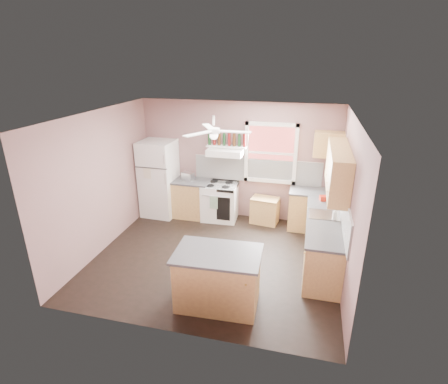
% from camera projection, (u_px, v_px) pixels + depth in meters
% --- Properties ---
extents(floor, '(4.50, 4.50, 0.00)m').
position_uv_depth(floor, '(215.00, 258.00, 6.69)').
color(floor, black).
rests_on(floor, ground).
extents(ceiling, '(4.50, 4.50, 0.00)m').
position_uv_depth(ceiling, '(214.00, 115.00, 5.70)').
color(ceiling, white).
rests_on(ceiling, ground).
extents(wall_back, '(4.50, 0.05, 2.70)m').
position_uv_depth(wall_back, '(238.00, 161.00, 8.03)').
color(wall_back, '#815D5C').
rests_on(wall_back, ground).
extents(wall_right, '(0.05, 4.00, 2.70)m').
position_uv_depth(wall_right, '(349.00, 205.00, 5.68)').
color(wall_right, '#815D5C').
rests_on(wall_right, ground).
extents(wall_left, '(0.05, 4.00, 2.70)m').
position_uv_depth(wall_left, '(101.00, 182.00, 6.71)').
color(wall_left, '#815D5C').
rests_on(wall_left, ground).
extents(backsplash_back, '(2.90, 0.03, 0.55)m').
position_uv_depth(backsplash_back, '(257.00, 170.00, 7.95)').
color(backsplash_back, white).
rests_on(backsplash_back, wall_back).
extents(backsplash_right, '(0.03, 2.60, 0.55)m').
position_uv_depth(backsplash_right, '(344.00, 207.00, 6.03)').
color(backsplash_right, white).
rests_on(backsplash_right, wall_right).
extents(window_view, '(1.00, 0.02, 1.20)m').
position_uv_depth(window_view, '(271.00, 153.00, 7.73)').
color(window_view, maroon).
rests_on(window_view, wall_back).
extents(window_frame, '(1.16, 0.07, 1.36)m').
position_uv_depth(window_frame, '(271.00, 153.00, 7.70)').
color(window_frame, white).
rests_on(window_frame, wall_back).
extents(refrigerator, '(0.79, 0.77, 1.80)m').
position_uv_depth(refrigerator, '(159.00, 179.00, 8.24)').
color(refrigerator, white).
rests_on(refrigerator, floor).
extents(base_cabinet_left, '(0.90, 0.60, 0.86)m').
position_uv_depth(base_cabinet_left, '(191.00, 199.00, 8.31)').
color(base_cabinet_left, '#A97A46').
rests_on(base_cabinet_left, floor).
extents(counter_left, '(0.92, 0.62, 0.04)m').
position_uv_depth(counter_left, '(190.00, 181.00, 8.14)').
color(counter_left, '#3E3E40').
rests_on(counter_left, base_cabinet_left).
extents(toaster, '(0.32, 0.24, 0.18)m').
position_uv_depth(toaster, '(188.00, 176.00, 8.13)').
color(toaster, silver).
rests_on(toaster, counter_left).
extents(stove, '(0.83, 0.68, 0.86)m').
position_uv_depth(stove, '(220.00, 202.00, 8.15)').
color(stove, white).
rests_on(stove, floor).
extents(range_hood, '(0.78, 0.50, 0.14)m').
position_uv_depth(range_hood, '(225.00, 152.00, 7.73)').
color(range_hood, white).
rests_on(range_hood, wall_back).
extents(bottle_shelf, '(0.90, 0.26, 0.03)m').
position_uv_depth(bottle_shelf, '(227.00, 146.00, 7.80)').
color(bottle_shelf, white).
rests_on(bottle_shelf, range_hood).
extents(cart, '(0.65, 0.48, 0.60)m').
position_uv_depth(cart, '(265.00, 210.00, 8.00)').
color(cart, '#A97A46').
rests_on(cart, floor).
extents(base_cabinet_corner, '(1.00, 0.60, 0.86)m').
position_uv_depth(base_cabinet_corner, '(312.00, 211.00, 7.67)').
color(base_cabinet_corner, '#A97A46').
rests_on(base_cabinet_corner, floor).
extents(base_cabinet_right, '(0.60, 2.20, 0.86)m').
position_uv_depth(base_cabinet_right, '(322.00, 243.00, 6.36)').
color(base_cabinet_right, '#A97A46').
rests_on(base_cabinet_right, floor).
extents(counter_corner, '(1.02, 0.62, 0.04)m').
position_uv_depth(counter_corner, '(314.00, 192.00, 7.51)').
color(counter_corner, '#3E3E40').
rests_on(counter_corner, base_cabinet_corner).
extents(counter_right, '(0.62, 2.22, 0.04)m').
position_uv_depth(counter_right, '(324.00, 220.00, 6.20)').
color(counter_right, '#3E3E40').
rests_on(counter_right, base_cabinet_right).
extents(sink, '(0.55, 0.45, 0.03)m').
position_uv_depth(sink, '(324.00, 215.00, 6.38)').
color(sink, silver).
rests_on(sink, counter_right).
extents(faucet, '(0.03, 0.03, 0.14)m').
position_uv_depth(faucet, '(334.00, 212.00, 6.31)').
color(faucet, silver).
rests_on(faucet, sink).
extents(upper_cabinet_right, '(0.33, 1.80, 0.76)m').
position_uv_depth(upper_cabinet_right, '(338.00, 169.00, 6.02)').
color(upper_cabinet_right, '#A97A46').
rests_on(upper_cabinet_right, wall_right).
extents(upper_cabinet_corner, '(0.60, 0.33, 0.52)m').
position_uv_depth(upper_cabinet_corner, '(329.00, 144.00, 7.21)').
color(upper_cabinet_corner, '#A97A46').
rests_on(upper_cabinet_corner, wall_back).
extents(paper_towel, '(0.26, 0.12, 0.12)m').
position_uv_depth(paper_towel, '(331.00, 174.00, 7.45)').
color(paper_towel, white).
rests_on(paper_towel, wall_back).
extents(island, '(1.25, 0.82, 0.86)m').
position_uv_depth(island, '(218.00, 280.00, 5.32)').
color(island, '#A97A46').
rests_on(island, floor).
extents(island_top, '(1.32, 0.90, 0.04)m').
position_uv_depth(island_top, '(218.00, 254.00, 5.16)').
color(island_top, '#3E3E40').
rests_on(island_top, island).
extents(ceiling_fan_hub, '(0.20, 0.20, 0.08)m').
position_uv_depth(ceiling_fan_hub, '(214.00, 131.00, 5.80)').
color(ceiling_fan_hub, white).
rests_on(ceiling_fan_hub, ceiling).
extents(soap_bottle, '(0.11, 0.11, 0.23)m').
position_uv_depth(soap_bottle, '(335.00, 214.00, 6.13)').
color(soap_bottle, silver).
rests_on(soap_bottle, counter_right).
extents(red_caddy, '(0.20, 0.16, 0.10)m').
position_uv_depth(red_caddy, '(324.00, 198.00, 6.99)').
color(red_caddy, '#AD1E0E').
rests_on(red_caddy, counter_right).
extents(wine_bottles, '(0.86, 0.06, 0.31)m').
position_uv_depth(wine_bottles, '(227.00, 139.00, 7.74)').
color(wine_bottles, '#143819').
rests_on(wine_bottles, bottle_shelf).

